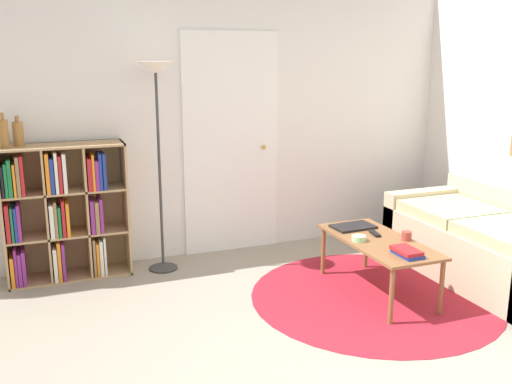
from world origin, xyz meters
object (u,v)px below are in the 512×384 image
object	(u,v)px
coffee_table	(378,245)
bowl	(359,238)
couch	(491,245)
cup	(407,236)
laptop	(353,227)
bottle_left	(4,133)
bookshelf	(61,212)
floor_lamp	(156,94)
bottle_middle	(18,134)

from	to	relation	value
coffee_table	bowl	size ratio (longest dim) A/B	9.89
couch	cup	bearing A→B (deg)	-178.38
cup	laptop	bearing A→B (deg)	116.20
couch	laptop	distance (m)	1.19
couch	cup	distance (m)	0.91
couch	bottle_left	distance (m)	4.09
bookshelf	cup	bearing A→B (deg)	-28.08
laptop	couch	bearing A→B (deg)	-20.62
cup	bottle_left	size ratio (longest dim) A/B	0.28
bookshelf	bottle_left	bearing A→B (deg)	-176.36
bowl	couch	bearing A→B (deg)	-4.37
floor_lamp	bowl	bearing A→B (deg)	-39.80
couch	bottle_left	xyz separation A→B (m)	(-3.76, 1.28, 0.98)
coffee_table	bottle_left	distance (m)	3.07
cup	bookshelf	bearing A→B (deg)	151.92
laptop	bottle_middle	world-z (taller)	bottle_middle
laptop	bottle_middle	bearing A→B (deg)	160.17
couch	bottle_middle	world-z (taller)	bottle_middle
bottle_left	coffee_table	bearing A→B (deg)	-24.50
coffee_table	laptop	world-z (taller)	laptop
floor_lamp	bowl	xyz separation A→B (m)	(1.32, -1.10, -1.08)
laptop	bottle_left	xyz separation A→B (m)	(-2.66, 0.87, 0.81)
floor_lamp	bottle_left	bearing A→B (deg)	175.81
floor_lamp	couch	world-z (taller)	floor_lamp
couch	cup	xyz separation A→B (m)	(-0.89, -0.03, 0.19)
laptop	cup	distance (m)	0.49
couch	bottle_middle	size ratio (longest dim) A/B	7.28
bookshelf	couch	distance (m)	3.64
bottle_left	bottle_middle	xyz separation A→B (m)	(0.10, 0.05, -0.01)
bottle_left	bowl	bearing A→B (deg)	-25.28
couch	coffee_table	size ratio (longest dim) A/B	1.60
bookshelf	bowl	xyz separation A→B (m)	(2.14, -1.21, -0.11)
bookshelf	coffee_table	distance (m)	2.62
bowl	bottle_left	world-z (taller)	bottle_left
floor_lamp	bottle_left	xyz separation A→B (m)	(-1.19, 0.09, -0.28)
laptop	bottle_left	size ratio (longest dim) A/B	1.31
bowl	cup	distance (m)	0.38
coffee_table	cup	size ratio (longest dim) A/B	14.09
floor_lamp	couch	distance (m)	3.10
couch	laptop	bearing A→B (deg)	159.38
bowl	bottle_left	xyz separation A→B (m)	(-2.52, 1.19, 0.80)
bottle_left	floor_lamp	bearing A→B (deg)	-4.19
couch	bottle_left	bearing A→B (deg)	161.16
coffee_table	bookshelf	bearing A→B (deg)	151.62
bottle_middle	bowl	bearing A→B (deg)	-27.22
floor_lamp	laptop	world-z (taller)	floor_lamp
bookshelf	laptop	bearing A→B (deg)	-21.35
bookshelf	floor_lamp	size ratio (longest dim) A/B	0.63
floor_lamp	coffee_table	bearing A→B (deg)	-37.37
bookshelf	couch	world-z (taller)	bookshelf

